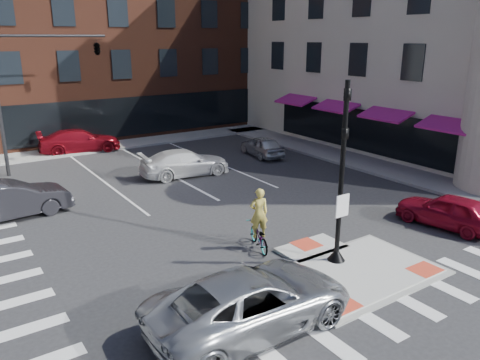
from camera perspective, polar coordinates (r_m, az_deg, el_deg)
ground at (r=16.17m, az=12.62°, el=-10.38°), size 120.00×120.00×0.00m
refuge_island at (r=15.99m, az=13.30°, el=-10.55°), size 5.40×4.65×0.13m
sidewalk_e at (r=30.02m, az=13.25°, el=2.57°), size 3.00×24.00×0.15m
sidewalk_n at (r=35.26m, az=-10.31°, el=4.86°), size 26.00×3.00×0.15m
building_n at (r=43.87m, az=-16.41°, el=16.97°), size 24.40×18.40×15.50m
building_e at (r=38.57m, az=23.89°, el=16.70°), size 21.90×23.90×17.70m
building_far_right at (r=66.67m, az=-17.29°, el=15.13°), size 12.00×12.00×12.00m
signal_pole at (r=15.50m, az=12.13°, el=-2.08°), size 0.60×0.60×5.98m
mast_arm_signal at (r=28.63m, az=-19.84°, el=13.80°), size 6.10×2.24×8.00m
silver_suv at (r=12.50m, az=1.39°, el=-14.53°), size 5.68×2.66×1.57m
red_sedan at (r=20.51m, az=24.07°, el=-3.42°), size 2.28×4.25×1.38m
white_pickup at (r=25.89m, az=-6.71°, el=2.10°), size 5.15×2.53×1.44m
bg_car_dark at (r=21.84m, az=-26.28°, el=-2.20°), size 4.99×2.10×1.60m
bg_car_silver at (r=30.06m, az=2.72°, el=4.16°), size 2.07×4.01×1.30m
bg_car_red at (r=32.88m, az=-18.97°, el=4.55°), size 5.45×2.83×1.51m
cyclist at (r=16.83m, az=2.29°, el=-5.94°), size 1.16×1.93×2.28m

